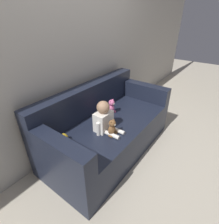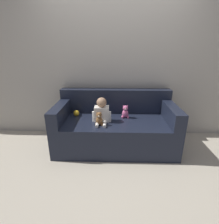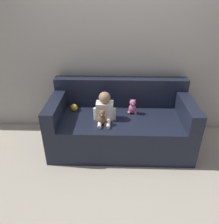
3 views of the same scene
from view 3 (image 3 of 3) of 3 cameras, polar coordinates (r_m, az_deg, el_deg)
The scene contains 7 objects.
ground_plane at distance 3.16m, azimuth 2.73°, elevation -8.56°, with size 12.00×12.00×0.00m, color #B7AD99.
wall_back at distance 3.12m, azimuth 3.17°, elevation 17.29°, with size 8.00×0.05×2.60m.
couch at distance 3.02m, azimuth 2.86°, elevation -3.14°, with size 1.85×0.90×0.87m.
person_baby at distance 2.76m, azimuth -1.28°, elevation 0.99°, with size 0.29×0.33×0.37m.
teddy_bear_brown at distance 2.68m, azimuth -2.01°, elevation -1.54°, with size 0.12×0.09×0.20m.
plush_toy_side at distance 2.94m, azimuth 6.01°, elevation 1.31°, with size 0.12×0.09×0.21m.
toy_ball at distance 3.06m, azimuth -9.21°, elevation 1.16°, with size 0.10×0.10×0.10m.
Camera 3 is at (-0.07, -2.52, 1.91)m, focal length 35.00 mm.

